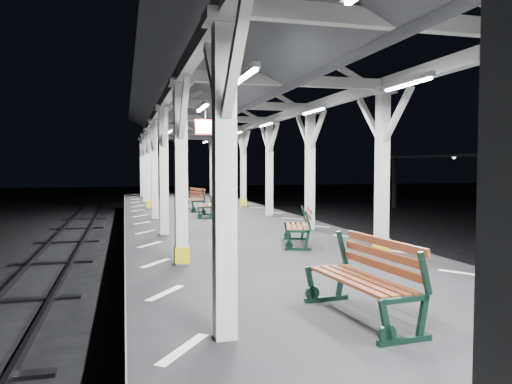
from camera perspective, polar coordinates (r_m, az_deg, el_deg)
name	(u,v)px	position (r m, az deg, el deg)	size (l,w,h in m)	color
ground	(328,347)	(8.09, 8.18, -17.13)	(120.00, 120.00, 0.00)	black
platform	(328,315)	(7.93, 8.21, -13.74)	(6.00, 50.00, 1.00)	black
hazard_stripes_left	(165,293)	(7.23, -10.32, -11.29)	(1.00, 48.00, 0.01)	silver
hazard_stripes_right	(466,274)	(9.03, 22.87, -8.58)	(1.00, 48.00, 0.01)	silver
canopy	(330,45)	(7.78, 8.51, 16.23)	(5.40, 49.00, 4.65)	silver
bench_near	(368,276)	(6.02, 12.69, -9.39)	(0.79, 1.78, 0.94)	black
bench_mid	(301,225)	(11.26, 5.12, -3.78)	(0.99, 1.65, 0.84)	black
bench_far	(210,205)	(17.31, -5.33, -1.44)	(0.89, 1.58, 0.81)	black
bench_extra	(193,199)	(19.71, -7.24, -0.77)	(0.99, 1.74, 0.89)	black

